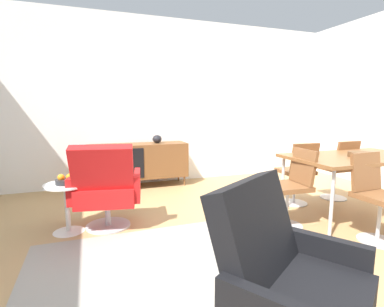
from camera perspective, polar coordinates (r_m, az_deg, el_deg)
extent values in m
plane|color=tan|center=(3.06, 7.97, -16.24)|extent=(8.32, 8.32, 0.00)
cube|color=white|center=(5.22, -5.21, 9.94)|extent=(6.80, 0.12, 2.80)
cube|color=brown|center=(4.89, -10.42, -1.40)|extent=(1.60, 0.44, 0.56)
cube|color=black|center=(4.63, -13.64, -2.07)|extent=(0.70, 0.01, 0.48)
cylinder|color=brown|center=(4.74, -18.88, -6.52)|extent=(0.03, 0.03, 0.16)
cylinder|color=brown|center=(4.97, -1.50, -5.33)|extent=(0.03, 0.03, 0.16)
cylinder|color=brown|center=(5.07, -18.95, -5.54)|extent=(0.03, 0.03, 0.16)
cylinder|color=brown|center=(5.28, -2.65, -4.48)|extent=(0.03, 0.03, 0.16)
ellipsoid|color=black|center=(4.90, -6.83, 2.82)|extent=(0.15, 0.15, 0.14)
cube|color=brown|center=(3.96, 29.31, -0.62)|extent=(1.60, 0.90, 0.04)
cylinder|color=#B7B7BC|center=(3.26, 25.59, -8.84)|extent=(0.04, 0.04, 0.70)
cylinder|color=#B7B7BC|center=(3.82, 17.27, -5.84)|extent=(0.04, 0.04, 0.70)
cylinder|color=#B7B7BC|center=(4.81, 31.15, -3.76)|extent=(0.04, 0.04, 0.70)
cylinder|color=brown|center=(3.86, 29.98, -0.16)|extent=(0.26, 0.26, 0.06)
cube|color=brown|center=(4.67, 26.19, -2.51)|extent=(0.41, 0.41, 0.05)
cube|color=brown|center=(4.52, 28.03, -0.22)|extent=(0.38, 0.10, 0.38)
cylinder|color=#B7B7BC|center=(4.72, 25.99, -5.34)|extent=(0.04, 0.04, 0.42)
cylinder|color=#B7B7BC|center=(4.77, 25.83, -7.75)|extent=(0.36, 0.36, 0.01)
cube|color=brown|center=(3.37, 32.98, -7.15)|extent=(0.42, 0.42, 0.05)
cube|color=brown|center=(3.42, 30.82, -3.03)|extent=(0.38, 0.10, 0.38)
cylinder|color=#B7B7BC|center=(3.43, 32.65, -10.97)|extent=(0.04, 0.04, 0.42)
cylinder|color=#B7B7BC|center=(3.50, 32.36, -14.17)|extent=(0.36, 0.36, 0.01)
cube|color=brown|center=(4.20, 19.50, -3.28)|extent=(0.42, 0.42, 0.05)
cube|color=brown|center=(4.02, 21.14, -0.77)|extent=(0.38, 0.11, 0.38)
cylinder|color=#B7B7BC|center=(4.26, 19.34, -6.41)|extent=(0.04, 0.04, 0.42)
cylinder|color=#B7B7BC|center=(4.31, 19.20, -9.06)|extent=(0.36, 0.36, 0.01)
cube|color=brown|center=(3.36, 18.19, -6.15)|extent=(0.43, 0.43, 0.05)
cube|color=brown|center=(3.42, 20.86, -2.35)|extent=(0.11, 0.39, 0.38)
cylinder|color=#B7B7BC|center=(3.43, 17.99, -9.99)|extent=(0.04, 0.04, 0.42)
cylinder|color=#B7B7BC|center=(3.50, 17.83, -13.19)|extent=(0.36, 0.36, 0.01)
cube|color=red|center=(3.34, -16.28, -7.40)|extent=(0.69, 0.66, 0.20)
cube|color=red|center=(3.04, -17.06, -3.03)|extent=(0.64, 0.37, 0.51)
cube|color=red|center=(3.30, -10.61, -5.98)|extent=(0.15, 0.51, 0.28)
cube|color=red|center=(3.38, -21.93, -6.11)|extent=(0.15, 0.51, 0.28)
cylinder|color=#B7B7BC|center=(3.42, -16.11, -11.27)|extent=(0.06, 0.06, 0.28)
cylinder|color=#B7B7BC|center=(3.46, -16.01, -13.33)|extent=(0.48, 0.48, 0.02)
cube|color=black|center=(1.63, 20.48, -25.82)|extent=(0.81, 0.80, 0.20)
cube|color=black|center=(1.55, 12.36, -14.21)|extent=(0.65, 0.55, 0.51)
cube|color=black|center=(1.87, 23.73, -18.44)|extent=(0.33, 0.45, 0.28)
cylinder|color=white|center=(3.31, -23.40, -5.63)|extent=(0.44, 0.44, 0.02)
cylinder|color=white|center=(3.38, -23.13, -9.91)|extent=(0.05, 0.05, 0.50)
cone|color=white|center=(3.46, -22.88, -13.69)|extent=(0.32, 0.32, 0.02)
cylinder|color=#262628|center=(3.30, -23.44, -5.04)|extent=(0.20, 0.20, 0.05)
sphere|color=orange|center=(3.28, -22.80, -4.24)|extent=(0.07, 0.07, 0.07)
sphere|color=orange|center=(3.29, -24.18, -4.28)|extent=(0.07, 0.07, 0.07)
cube|color=gray|center=(2.53, -5.09, -21.88)|extent=(2.20, 1.70, 0.01)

